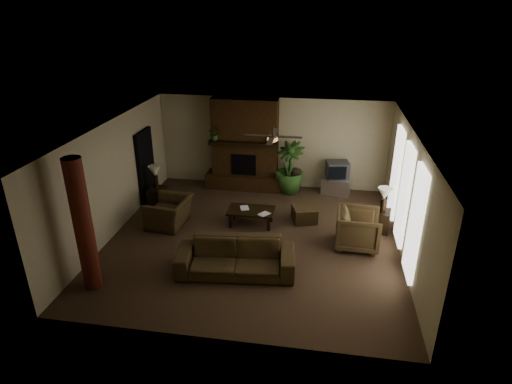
% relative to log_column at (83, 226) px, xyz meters
% --- Properties ---
extents(room_shell, '(7.00, 7.00, 7.00)m').
position_rel_log_column_xyz_m(room_shell, '(2.95, 2.40, 0.00)').
color(room_shell, '#493524').
rests_on(room_shell, ground).
extents(fireplace, '(2.40, 0.70, 2.80)m').
position_rel_log_column_xyz_m(fireplace, '(2.15, 5.62, -0.24)').
color(fireplace, '#4F3015').
rests_on(fireplace, ground).
extents(windows, '(0.08, 3.65, 2.35)m').
position_rel_log_column_xyz_m(windows, '(6.40, 2.60, -0.05)').
color(windows, white).
rests_on(windows, ground).
extents(log_column, '(0.36, 0.36, 2.80)m').
position_rel_log_column_xyz_m(log_column, '(0.00, 0.00, 0.00)').
color(log_column, maroon).
rests_on(log_column, ground).
extents(doorway, '(0.10, 1.00, 2.10)m').
position_rel_log_column_xyz_m(doorway, '(-0.49, 4.20, -0.35)').
color(doorway, black).
rests_on(doorway, ground).
extents(ceiling_fan, '(1.35, 1.35, 0.37)m').
position_rel_log_column_xyz_m(ceiling_fan, '(3.35, 2.70, 1.13)').
color(ceiling_fan, black).
rests_on(ceiling_fan, ceiling).
extents(sofa, '(2.57, 0.99, 0.98)m').
position_rel_log_column_xyz_m(sofa, '(2.81, 0.95, -0.91)').
color(sofa, '#44351D').
rests_on(sofa, ground).
extents(armchair_left, '(0.83, 1.19, 0.99)m').
position_rel_log_column_xyz_m(armchair_left, '(0.66, 2.79, -0.91)').
color(armchair_left, '#44351D').
rests_on(armchair_left, ground).
extents(armchair_right, '(0.96, 1.02, 1.02)m').
position_rel_log_column_xyz_m(armchair_right, '(5.45, 2.46, -0.89)').
color(armchair_right, '#44351D').
rests_on(armchair_right, ground).
extents(coffee_table, '(1.20, 0.70, 0.43)m').
position_rel_log_column_xyz_m(coffee_table, '(2.76, 3.15, -1.03)').
color(coffee_table, black).
rests_on(coffee_table, ground).
extents(ottoman, '(0.75, 0.75, 0.40)m').
position_rel_log_column_xyz_m(ottoman, '(4.13, 3.57, -1.20)').
color(ottoman, '#44351D').
rests_on(ottoman, ground).
extents(tv_stand, '(0.93, 0.66, 0.50)m').
position_rel_log_column_xyz_m(tv_stand, '(4.99, 5.55, -1.15)').
color(tv_stand, silver).
rests_on(tv_stand, ground).
extents(tv, '(0.73, 0.64, 0.52)m').
position_rel_log_column_xyz_m(tv, '(4.98, 5.54, -0.64)').
color(tv, '#3B3B3E').
rests_on(tv, tv_stand).
extents(floor_vase, '(0.34, 0.34, 0.77)m').
position_rel_log_column_xyz_m(floor_vase, '(3.73, 5.52, -0.97)').
color(floor_vase, '#2F251A').
rests_on(floor_vase, ground).
extents(floor_plant, '(1.43, 1.80, 0.88)m').
position_rel_log_column_xyz_m(floor_plant, '(3.55, 5.44, -0.96)').
color(floor_plant, '#315722').
rests_on(floor_plant, ground).
extents(side_table_left, '(0.52, 0.52, 0.55)m').
position_rel_log_column_xyz_m(side_table_left, '(-0.05, 3.85, -1.12)').
color(side_table_left, black).
rests_on(side_table_left, ground).
extents(lamp_left, '(0.43, 0.43, 0.65)m').
position_rel_log_column_xyz_m(lamp_left, '(-0.10, 3.88, -0.40)').
color(lamp_left, black).
rests_on(lamp_left, side_table_left).
extents(side_table_right, '(0.58, 0.58, 0.55)m').
position_rel_log_column_xyz_m(side_table_right, '(6.05, 3.36, -1.12)').
color(side_table_right, black).
rests_on(side_table_right, ground).
extents(lamp_right, '(0.43, 0.43, 0.65)m').
position_rel_log_column_xyz_m(lamp_right, '(6.09, 3.32, -0.40)').
color(lamp_right, black).
rests_on(lamp_right, side_table_right).
extents(mantel_plant, '(0.41, 0.45, 0.33)m').
position_rel_log_column_xyz_m(mantel_plant, '(1.28, 5.40, 0.32)').
color(mantel_plant, '#315722').
rests_on(mantel_plant, fireplace).
extents(mantel_vase, '(0.26, 0.27, 0.22)m').
position_rel_log_column_xyz_m(mantel_vase, '(2.98, 5.32, 0.27)').
color(mantel_vase, brown).
rests_on(mantel_vase, fireplace).
extents(book_a, '(0.21, 0.09, 0.29)m').
position_rel_log_column_xyz_m(book_a, '(2.48, 3.16, -0.83)').
color(book_a, '#999999').
rests_on(book_a, coffee_table).
extents(book_b, '(0.18, 0.14, 0.29)m').
position_rel_log_column_xyz_m(book_b, '(3.05, 2.99, -0.82)').
color(book_b, '#999999').
rests_on(book_b, coffee_table).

